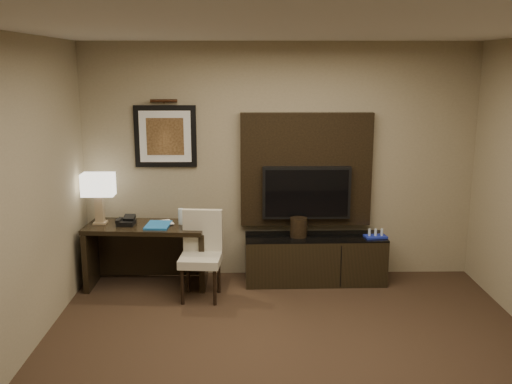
{
  "coord_description": "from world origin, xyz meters",
  "views": [
    {
      "loc": [
        -0.38,
        -3.98,
        2.44
      ],
      "look_at": [
        -0.28,
        1.8,
        1.15
      ],
      "focal_mm": 40.0,
      "sensor_mm": 36.0,
      "label": 1
    }
  ],
  "objects_px": {
    "desk_chair": "(201,259)",
    "minibar_tray": "(376,234)",
    "credenza": "(315,259)",
    "ice_bucket": "(299,227)",
    "desk_phone": "(126,221)",
    "water_bottle": "(181,217)",
    "table_lamp": "(99,201)",
    "tv": "(306,193)",
    "desk": "(147,255)"
  },
  "relations": [
    {
      "from": "desk_phone",
      "to": "minibar_tray",
      "type": "bearing_deg",
      "value": 5.55
    },
    {
      "from": "desk_phone",
      "to": "ice_bucket",
      "type": "relative_size",
      "value": 0.86
    },
    {
      "from": "credenza",
      "to": "minibar_tray",
      "type": "bearing_deg",
      "value": -5.86
    },
    {
      "from": "tv",
      "to": "desk_chair",
      "type": "height_order",
      "value": "tv"
    },
    {
      "from": "desk_phone",
      "to": "table_lamp",
      "type": "bearing_deg",
      "value": 171.63
    },
    {
      "from": "credenza",
      "to": "desk_phone",
      "type": "relative_size",
      "value": 8.52
    },
    {
      "from": "table_lamp",
      "to": "ice_bucket",
      "type": "height_order",
      "value": "table_lamp"
    },
    {
      "from": "tv",
      "to": "table_lamp",
      "type": "relative_size",
      "value": 1.95
    },
    {
      "from": "table_lamp",
      "to": "credenza",
      "type": "bearing_deg",
      "value": 0.06
    },
    {
      "from": "desk",
      "to": "credenza",
      "type": "relative_size",
      "value": 0.83
    },
    {
      "from": "tv",
      "to": "minibar_tray",
      "type": "height_order",
      "value": "tv"
    },
    {
      "from": "desk",
      "to": "water_bottle",
      "type": "distance_m",
      "value": 0.59
    },
    {
      "from": "desk_chair",
      "to": "table_lamp",
      "type": "xyz_separation_m",
      "value": [
        -1.15,
        0.46,
        0.52
      ]
    },
    {
      "from": "tv",
      "to": "table_lamp",
      "type": "height_order",
      "value": "tv"
    },
    {
      "from": "table_lamp",
      "to": "ice_bucket",
      "type": "bearing_deg",
      "value": -0.2
    },
    {
      "from": "desk_phone",
      "to": "water_bottle",
      "type": "relative_size",
      "value": 1.04
    },
    {
      "from": "minibar_tray",
      "to": "tv",
      "type": "bearing_deg",
      "value": 165.58
    },
    {
      "from": "desk_chair",
      "to": "water_bottle",
      "type": "relative_size",
      "value": 4.95
    },
    {
      "from": "desk_chair",
      "to": "minibar_tray",
      "type": "distance_m",
      "value": 1.98
    },
    {
      "from": "ice_bucket",
      "to": "tv",
      "type": "bearing_deg",
      "value": 56.92
    },
    {
      "from": "table_lamp",
      "to": "minibar_tray",
      "type": "relative_size",
      "value": 2.11
    },
    {
      "from": "water_bottle",
      "to": "credenza",
      "type": "bearing_deg",
      "value": 2.09
    },
    {
      "from": "desk_chair",
      "to": "table_lamp",
      "type": "height_order",
      "value": "table_lamp"
    },
    {
      "from": "desk_phone",
      "to": "minibar_tray",
      "type": "distance_m",
      "value": 2.79
    },
    {
      "from": "tv",
      "to": "table_lamp",
      "type": "xyz_separation_m",
      "value": [
        -2.32,
        -0.14,
        -0.06
      ]
    },
    {
      "from": "table_lamp",
      "to": "ice_bucket",
      "type": "distance_m",
      "value": 2.24
    },
    {
      "from": "table_lamp",
      "to": "minibar_tray",
      "type": "xyz_separation_m",
      "value": [
        3.09,
        -0.05,
        -0.37
      ]
    },
    {
      "from": "minibar_tray",
      "to": "desk_chair",
      "type": "bearing_deg",
      "value": -168.21
    },
    {
      "from": "minibar_tray",
      "to": "water_bottle",
      "type": "bearing_deg",
      "value": 179.95
    },
    {
      "from": "desk",
      "to": "desk_phone",
      "type": "distance_m",
      "value": 0.45
    },
    {
      "from": "credenza",
      "to": "ice_bucket",
      "type": "height_order",
      "value": "ice_bucket"
    },
    {
      "from": "desk_phone",
      "to": "ice_bucket",
      "type": "distance_m",
      "value": 1.92
    },
    {
      "from": "desk_chair",
      "to": "minibar_tray",
      "type": "bearing_deg",
      "value": 16.27
    },
    {
      "from": "credenza",
      "to": "minibar_tray",
      "type": "relative_size",
      "value": 6.52
    },
    {
      "from": "credenza",
      "to": "desk_chair",
      "type": "xyz_separation_m",
      "value": [
        -1.27,
        -0.46,
        0.17
      ]
    },
    {
      "from": "desk_chair",
      "to": "desk_phone",
      "type": "bearing_deg",
      "value": 159.97
    },
    {
      "from": "desk_chair",
      "to": "ice_bucket",
      "type": "relative_size",
      "value": 4.08
    },
    {
      "from": "ice_bucket",
      "to": "water_bottle",
      "type": "bearing_deg",
      "value": -178.06
    },
    {
      "from": "table_lamp",
      "to": "desk_phone",
      "type": "bearing_deg",
      "value": -13.53
    },
    {
      "from": "credenza",
      "to": "table_lamp",
      "type": "distance_m",
      "value": 2.51
    },
    {
      "from": "water_bottle",
      "to": "minibar_tray",
      "type": "height_order",
      "value": "water_bottle"
    },
    {
      "from": "desk_chair",
      "to": "minibar_tray",
      "type": "relative_size",
      "value": 3.63
    },
    {
      "from": "tv",
      "to": "desk_chair",
      "type": "distance_m",
      "value": 1.44
    },
    {
      "from": "minibar_tray",
      "to": "desk_phone",
      "type": "bearing_deg",
      "value": -179.61
    },
    {
      "from": "desk_chair",
      "to": "desk_phone",
      "type": "height_order",
      "value": "desk_chair"
    },
    {
      "from": "table_lamp",
      "to": "water_bottle",
      "type": "xyz_separation_m",
      "value": [
        0.91,
        -0.05,
        -0.17
      ]
    },
    {
      "from": "tv",
      "to": "ice_bucket",
      "type": "distance_m",
      "value": 0.41
    },
    {
      "from": "credenza",
      "to": "desk_chair",
      "type": "bearing_deg",
      "value": -160.99
    },
    {
      "from": "desk",
      "to": "minibar_tray",
      "type": "xyz_separation_m",
      "value": [
        2.57,
        0.01,
        0.24
      ]
    },
    {
      "from": "tv",
      "to": "desk_phone",
      "type": "xyz_separation_m",
      "value": [
        -2.01,
        -0.22,
        -0.27
      ]
    }
  ]
}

